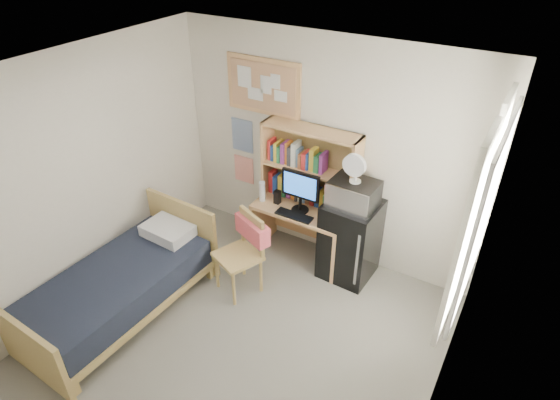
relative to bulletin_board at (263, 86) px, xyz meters
The scene contains 25 objects.
floor 2.95m from the bulletin_board, 69.48° to the right, with size 3.60×4.20×0.02m, color gray.
ceiling 2.33m from the bulletin_board, 69.48° to the right, with size 3.60×4.20×0.02m, color white.
wall_back 1.00m from the bulletin_board, ahead, with size 3.60×0.04×2.60m, color silver.
wall_left 2.40m from the bulletin_board, 116.08° to the right, with size 0.04×4.20×2.60m, color silver.
wall_right 3.37m from the bulletin_board, 38.93° to the right, with size 0.04×4.20×2.60m, color silver.
window_unit 2.70m from the bulletin_board, 19.26° to the right, with size 0.10×1.40×1.70m, color white.
curtain_left 2.83m from the bulletin_board, 27.19° to the right, with size 0.04×0.55×1.70m, color white.
curtain_right 2.57m from the bulletin_board, 10.96° to the right, with size 0.04×0.55×1.70m, color white.
bulletin_board is the anchor object (origin of this frame).
poster_wave 0.74m from the bulletin_board, behind, with size 0.30×0.01×0.42m, color #23498D.
poster_japan 1.18m from the bulletin_board, behind, with size 0.28×0.01×0.36m, color #EB3D29.
desk 1.74m from the bulletin_board, 22.67° to the right, with size 1.11×0.56×0.69m, color tan.
desk_chair 1.88m from the bulletin_board, 72.33° to the right, with size 0.47×0.47×0.94m, color tan.
mini_fridge 1.96m from the bulletin_board, 12.38° to the right, with size 0.56×0.56×0.95m, color black.
bed 2.68m from the bulletin_board, 103.76° to the right, with size 0.95×1.90×0.52m, color black.
hutch 1.03m from the bulletin_board, 11.14° to the right, with size 1.13×0.29×0.92m, color tan.
monitor 1.24m from the bulletin_board, 26.85° to the right, with size 0.45×0.04×0.48m, color black.
keyboard 1.47m from the bulletin_board, 35.49° to the right, with size 0.43×0.14×0.02m, color black.
speaker_left 1.25m from the bulletin_board, 42.08° to the right, with size 0.07×0.07×0.16m, color black.
speaker_right 1.55m from the bulletin_board, 19.42° to the right, with size 0.06×0.06×0.16m, color black.
water_bottle 1.18m from the bulletin_board, 62.44° to the right, with size 0.07×0.07×0.25m, color silver.
hoodie 1.59m from the bulletin_board, 65.31° to the right, with size 0.47×0.14×0.22m, color #E1555E.
microwave 1.56m from the bulletin_board, 13.24° to the right, with size 0.48×0.37×0.28m, color silver.
desk_fan 1.43m from the bulletin_board, 13.24° to the right, with size 0.24×0.24×0.30m, color silver.
pillow 1.91m from the bulletin_board, 109.70° to the right, with size 0.53×0.37×0.13m, color silver.
Camera 1 is at (1.94, -2.17, 3.64)m, focal length 30.00 mm.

